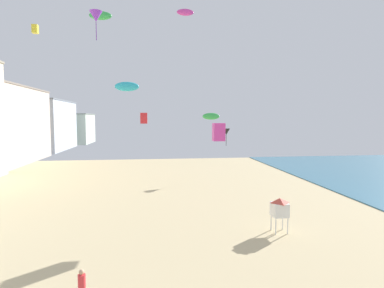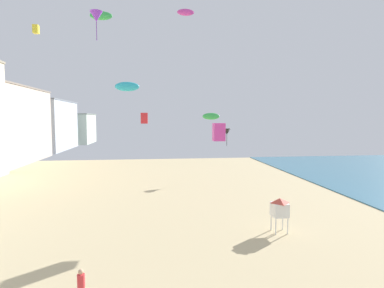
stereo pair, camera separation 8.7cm
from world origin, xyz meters
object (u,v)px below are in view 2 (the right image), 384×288
Objects in this scene: kite_magenta_parafoil at (186,12)px; kite_red_box at (144,118)px; kite_purple_delta at (96,17)px; kite_green_parafoil at (211,116)px; kite_magenta_box at (219,132)px; lifeguard_stand at (280,208)px; kite_black_delta_2 at (227,132)px; kite_flyer at (81,285)px; kite_cyan_parafoil at (127,87)px; kite_yellow_box at (36,29)px; kite_green_parafoil_2 at (101,16)px.

kite_magenta_parafoil is 1.47× the size of kite_red_box.
kite_green_parafoil is at bearing -38.08° from kite_purple_delta.
kite_purple_delta is at bearing 154.79° from kite_magenta_box.
lifeguard_stand is 0.95× the size of kite_purple_delta.
kite_black_delta_2 is (15.80, 13.15, -11.48)m from kite_purple_delta.
kite_flyer is at bearing -83.43° from kite_purple_delta.
kite_magenta_box is at bearing -25.21° from kite_purple_delta.
kite_flyer is 16.20m from kite_magenta_box.
kite_cyan_parafoil is (-11.45, 7.03, 9.37)m from lifeguard_stand.
kite_cyan_parafoil is (12.46, -14.25, -8.50)m from kite_yellow_box.
kite_magenta_parafoil reaches higher than kite_magenta_box.
kite_yellow_box is at bearing 134.86° from kite_green_parafoil.
lifeguard_stand is 1.19× the size of kite_cyan_parafoil.
kite_green_parafoil is 0.87× the size of kite_magenta_box.
kite_yellow_box is at bearing 143.22° from lifeguard_stand.
kite_green_parafoil is at bearing -106.59° from kite_black_delta_2.
kite_cyan_parafoil reaches higher than kite_red_box.
kite_green_parafoil_2 reaches higher than kite_cyan_parafoil.
kite_cyan_parafoil is at bearing -98.09° from kite_red_box.
kite_yellow_box is 0.42× the size of kite_black_delta_2.
kite_green_parafoil_2 is (8.24, -0.79, 1.74)m from kite_yellow_box.
kite_yellow_box is at bearing -176.67° from kite_black_delta_2.
kite_yellow_box is 0.40× the size of kite_purple_delta.
kite_flyer is at bearing -83.41° from kite_green_parafoil_2.
lifeguard_stand is at bearing -67.07° from kite_magenta_parafoil.
kite_black_delta_2 is (6.97, 9.57, -13.41)m from kite_magenta_parafoil.
kite_magenta_parafoil is (-0.80, 11.14, 11.34)m from kite_green_parafoil.
kite_purple_delta is (-8.83, -3.59, -1.93)m from kite_magenta_parafoil.
kite_flyer is at bearing -128.65° from kite_green_parafoil.
kite_cyan_parafoil is 7.80m from kite_purple_delta.
kite_magenta_box is (12.03, -15.96, -14.23)m from kite_green_parafoil_2.
kite_purple_delta is at bearing -70.84° from kite_flyer.
kite_yellow_box is at bearing 140.43° from kite_magenta_box.
kite_magenta_parafoil reaches higher than kite_cyan_parafoil.
kite_magenta_parafoil is 0.74× the size of kite_black_delta_2.
kite_yellow_box is (-23.91, 21.28, 17.87)m from lifeguard_stand.
kite_red_box reaches higher than lifeguard_stand.
lifeguard_stand is 1.02× the size of kite_black_delta_2.
kite_flyer is 34.88m from kite_green_parafoil_2.
kite_yellow_box is 29.34m from kite_green_parafoil.
lifeguard_stand is 16.39m from kite_cyan_parafoil.
kite_green_parafoil is 15.44m from kite_purple_delta.
kite_green_parafoil_2 is 1.05× the size of kite_purple_delta.
kite_red_box is (1.22, 8.58, -2.80)m from kite_cyan_parafoil.
kite_green_parafoil is 21.70m from kite_black_delta_2.
lifeguard_stand is at bearing -23.28° from kite_green_parafoil.
kite_cyan_parafoil is 20.85m from kite_black_delta_2.
kite_yellow_box reaches higher than kite_black_delta_2.
kite_green_parafoil reaches higher than kite_magenta_box.
kite_cyan_parafoil reaches higher than lifeguard_stand.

